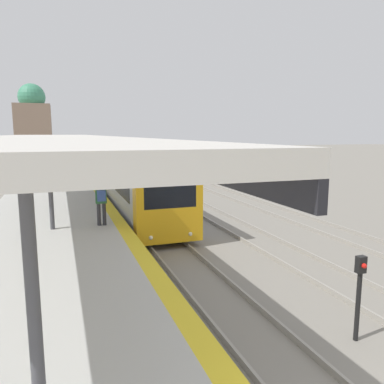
# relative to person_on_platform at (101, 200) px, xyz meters

# --- Properties ---
(platform_canopy) EXTENTS (4.00, 24.59, 3.38)m
(platform_canopy) POSITION_rel_person_on_platform_xyz_m (-1.72, 0.03, 2.26)
(platform_canopy) COLOR beige
(platform_canopy) RESTS_ON station_platform
(person_on_platform) EXTENTS (0.40, 0.40, 1.66)m
(person_on_platform) POSITION_rel_person_on_platform_xyz_m (0.00, 0.00, 0.00)
(person_on_platform) COLOR #2D2D33
(person_on_platform) RESTS_ON station_platform
(train_near) EXTENTS (2.61, 63.03, 3.22)m
(train_near) POSITION_rel_person_on_platform_xyz_m (2.43, 30.52, -0.14)
(train_near) COLOR gold
(train_near) RESTS_ON ground_plane
(train_far) EXTENTS (2.59, 47.13, 3.13)m
(train_far) POSITION_rel_person_on_platform_xyz_m (6.24, 45.18, -0.19)
(train_far) COLOR red
(train_far) RESTS_ON ground_plane
(signal_post_near) EXTENTS (0.20, 0.21, 1.88)m
(signal_post_near) POSITION_rel_person_on_platform_xyz_m (4.41, -8.37, -0.76)
(signal_post_near) COLOR black
(signal_post_near) RESTS_ON ground_plane
(distant_domed_building) EXTENTS (4.59, 4.59, 11.03)m
(distant_domed_building) POSITION_rel_person_on_platform_xyz_m (-4.53, 41.75, 3.25)
(distant_domed_building) COLOR #89705B
(distant_domed_building) RESTS_ON ground_plane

